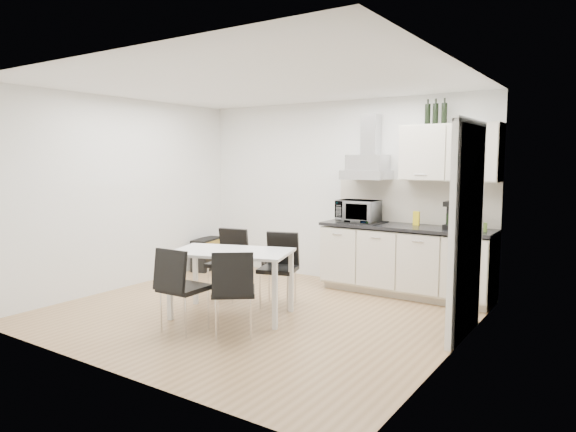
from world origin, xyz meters
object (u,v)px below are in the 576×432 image
Objects in this scene: guitar_amp at (206,254)px; floor_speaker at (268,263)px; chair_near_right at (234,292)px; dining_table at (232,258)px; chair_far_right at (278,270)px; chair_near_left at (185,289)px; chair_far_left at (227,265)px; kitchenette at (409,232)px.

floor_speaker is at bearing 11.78° from guitar_amp.
chair_near_right is at bearing -56.91° from guitar_amp.
chair_far_right reaches higher than dining_table.
chair_near_left is 1.36× the size of guitar_amp.
chair_far_left is at bearing -9.40° from chair_far_right.
dining_table is 0.76m from chair_far_left.
chair_far_right and chair_near_right have the same top height.
guitar_amp is at bearing 126.81° from chair_near_left.
chair_near_left is at bearing 60.60° from chair_far_right.
chair_near_right is at bearing 84.60° from chair_far_right.
dining_table reaches higher than guitar_amp.
chair_near_left reaches higher than dining_table.
floor_speaker is at bearing 107.55° from chair_near_left.
chair_far_left is 1.38m from chair_near_right.
chair_far_left is 1.26m from chair_near_left.
kitchenette is 3.35m from guitar_amp.
kitchenette is 3.01m from chair_near_left.
chair_far_left is 1.00× the size of chair_near_right.
kitchenette is 2.38m from chair_far_left.
chair_near_right reaches higher than floor_speaker.
chair_far_left is at bearing 95.61° from chair_near_right.
chair_far_left is 3.40× the size of floor_speaker.
floor_speaker is (-1.05, 2.13, -0.53)m from dining_table.
dining_table is at bearing 93.73° from chair_near_right.
chair_near_left is 3.40× the size of floor_speaker.
guitar_amp is at bearing -50.43° from chair_far_left.
chair_near_left and chair_near_right have the same top height.
chair_near_left is at bearing 99.44° from chair_far_left.
chair_near_right is 1.36× the size of guitar_amp.
chair_far_right reaches higher than floor_speaker.
guitar_amp is at bearing -132.85° from floor_speaker.
chair_near_right is at bearing 122.29° from chair_far_left.
chair_near_right is at bearing 17.51° from chair_near_left.
chair_far_right is 1.36× the size of guitar_amp.
chair_near_right is (-0.90, -2.46, -0.39)m from kitchenette.
kitchenette is at bearing -153.02° from chair_far_left.
floor_speaker is (0.90, 0.44, -0.12)m from guitar_amp.
dining_table is 5.72× the size of floor_speaker.
chair_far_right is at bearing 75.79° from chair_near_left.
dining_table is 0.71m from chair_near_left.
dining_table is 1.68× the size of chair_near_right.
chair_far_left is 1.00× the size of chair_near_left.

